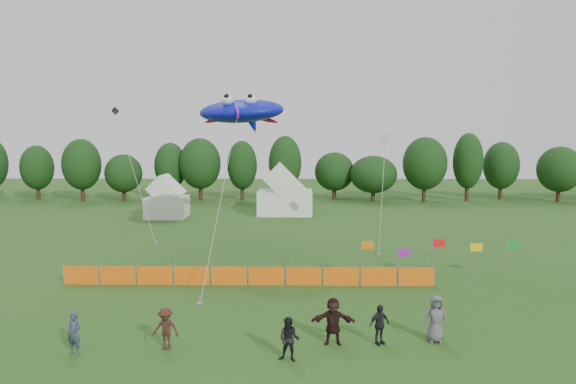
{
  "coord_description": "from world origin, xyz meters",
  "views": [
    {
      "loc": [
        0.42,
        -19.18,
        7.85
      ],
      "look_at": [
        0.0,
        6.0,
        5.2
      ],
      "focal_mm": 32.0,
      "sensor_mm": 36.0,
      "label": 1
    }
  ],
  "objects_px": {
    "spectator_a": "(74,333)",
    "spectator_e": "(436,319)",
    "spectator_c": "(166,329)",
    "spectator_f": "(333,321)",
    "tent_right": "(285,195)",
    "spectator_b": "(289,339)",
    "barrier_fence": "(248,276)",
    "stingray_kite": "(242,112)",
    "spectator_d": "(379,324)",
    "tent_left": "(167,200)"
  },
  "relations": [
    {
      "from": "barrier_fence",
      "to": "spectator_a",
      "type": "xyz_separation_m",
      "value": [
        -5.5,
        -8.89,
        0.28
      ]
    },
    {
      "from": "spectator_b",
      "to": "spectator_f",
      "type": "height_order",
      "value": "spectator_f"
    },
    {
      "from": "tent_right",
      "to": "spectator_a",
      "type": "distance_m",
      "value": 35.44
    },
    {
      "from": "tent_right",
      "to": "spectator_d",
      "type": "bearing_deg",
      "value": -82.61
    },
    {
      "from": "spectator_d",
      "to": "stingray_kite",
      "type": "xyz_separation_m",
      "value": [
        -6.82,
        15.73,
        8.84
      ]
    },
    {
      "from": "tent_right",
      "to": "spectator_a",
      "type": "relative_size",
      "value": 3.64
    },
    {
      "from": "tent_right",
      "to": "spectator_b",
      "type": "bearing_deg",
      "value": -88.48
    },
    {
      "from": "barrier_fence",
      "to": "spectator_b",
      "type": "distance_m",
      "value": 9.65
    },
    {
      "from": "spectator_a",
      "to": "stingray_kite",
      "type": "relative_size",
      "value": 0.08
    },
    {
      "from": "spectator_a",
      "to": "spectator_c",
      "type": "bearing_deg",
      "value": 21.44
    },
    {
      "from": "spectator_a",
      "to": "stingray_kite",
      "type": "xyz_separation_m",
      "value": [
        4.45,
        16.82,
        8.83
      ]
    },
    {
      "from": "spectator_e",
      "to": "tent_right",
      "type": "bearing_deg",
      "value": 100.56
    },
    {
      "from": "spectator_d",
      "to": "spectator_e",
      "type": "distance_m",
      "value": 2.22
    },
    {
      "from": "spectator_e",
      "to": "spectator_b",
      "type": "bearing_deg",
      "value": -162.58
    },
    {
      "from": "spectator_b",
      "to": "stingray_kite",
      "type": "xyz_separation_m",
      "value": [
        -3.39,
        17.29,
        8.82
      ]
    },
    {
      "from": "spectator_b",
      "to": "stingray_kite",
      "type": "height_order",
      "value": "stingray_kite"
    },
    {
      "from": "tent_left",
      "to": "spectator_e",
      "type": "bearing_deg",
      "value": -59.56
    },
    {
      "from": "spectator_b",
      "to": "spectator_d",
      "type": "distance_m",
      "value": 3.77
    },
    {
      "from": "tent_right",
      "to": "spectator_f",
      "type": "xyz_separation_m",
      "value": [
        2.59,
        -33.68,
        -1.11
      ]
    },
    {
      "from": "tent_right",
      "to": "stingray_kite",
      "type": "xyz_separation_m",
      "value": [
        -2.46,
        -17.92,
        7.59
      ]
    },
    {
      "from": "spectator_d",
      "to": "spectator_e",
      "type": "bearing_deg",
      "value": -20.15
    },
    {
      "from": "spectator_a",
      "to": "tent_left",
      "type": "bearing_deg",
      "value": 111.6
    },
    {
      "from": "spectator_b",
      "to": "spectator_f",
      "type": "bearing_deg",
      "value": 56.86
    },
    {
      "from": "spectator_d",
      "to": "stingray_kite",
      "type": "distance_m",
      "value": 19.29
    },
    {
      "from": "stingray_kite",
      "to": "spectator_d",
      "type": "bearing_deg",
      "value": -66.56
    },
    {
      "from": "spectator_e",
      "to": "stingray_kite",
      "type": "relative_size",
      "value": 0.1
    },
    {
      "from": "barrier_fence",
      "to": "spectator_c",
      "type": "bearing_deg",
      "value": -105.07
    },
    {
      "from": "spectator_d",
      "to": "stingray_kite",
      "type": "height_order",
      "value": "stingray_kite"
    },
    {
      "from": "spectator_d",
      "to": "spectator_f",
      "type": "relative_size",
      "value": 0.85
    },
    {
      "from": "tent_left",
      "to": "spectator_b",
      "type": "height_order",
      "value": "tent_left"
    },
    {
      "from": "spectator_a",
      "to": "stingray_kite",
      "type": "height_order",
      "value": "stingray_kite"
    },
    {
      "from": "spectator_f",
      "to": "tent_left",
      "type": "bearing_deg",
      "value": 116.7
    },
    {
      "from": "spectator_c",
      "to": "spectator_f",
      "type": "relative_size",
      "value": 0.88
    },
    {
      "from": "tent_right",
      "to": "spectator_e",
      "type": "relative_size",
      "value": 3.09
    },
    {
      "from": "spectator_b",
      "to": "spectator_e",
      "type": "relative_size",
      "value": 0.86
    },
    {
      "from": "tent_right",
      "to": "spectator_d",
      "type": "xyz_separation_m",
      "value": [
        4.36,
        -33.65,
        -1.25
      ]
    },
    {
      "from": "spectator_b",
      "to": "spectator_e",
      "type": "xyz_separation_m",
      "value": [
        5.63,
        1.83,
        0.13
      ]
    },
    {
      "from": "spectator_f",
      "to": "spectator_e",
      "type": "bearing_deg",
      "value": 6.5
    },
    {
      "from": "barrier_fence",
      "to": "stingray_kite",
      "type": "bearing_deg",
      "value": 97.54
    },
    {
      "from": "spectator_f",
      "to": "spectator_a",
      "type": "bearing_deg",
      "value": -171.41
    },
    {
      "from": "tent_right",
      "to": "spectator_e",
      "type": "distance_m",
      "value": 34.04
    },
    {
      "from": "barrier_fence",
      "to": "spectator_e",
      "type": "distance_m",
      "value": 10.98
    },
    {
      "from": "tent_right",
      "to": "spectator_d",
      "type": "distance_m",
      "value": 33.96
    },
    {
      "from": "spectator_c",
      "to": "spectator_f",
      "type": "height_order",
      "value": "spectator_f"
    },
    {
      "from": "spectator_a",
      "to": "spectator_e",
      "type": "distance_m",
      "value": 13.54
    },
    {
      "from": "barrier_fence",
      "to": "spectator_d",
      "type": "height_order",
      "value": "spectator_d"
    },
    {
      "from": "spectator_a",
      "to": "spectator_f",
      "type": "relative_size",
      "value": 0.86
    },
    {
      "from": "tent_left",
      "to": "stingray_kite",
      "type": "relative_size",
      "value": 0.2
    },
    {
      "from": "spectator_c",
      "to": "spectator_e",
      "type": "xyz_separation_m",
      "value": [
        10.24,
        0.89,
        0.12
      ]
    },
    {
      "from": "spectator_a",
      "to": "spectator_f",
      "type": "distance_m",
      "value": 9.56
    }
  ]
}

